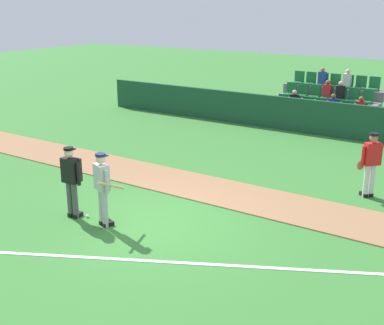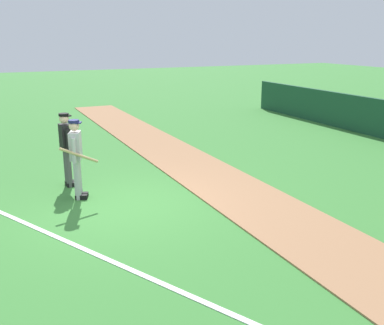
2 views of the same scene
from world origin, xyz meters
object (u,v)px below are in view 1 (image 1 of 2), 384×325
object	(u,v)px
umpire_home_plate	(71,178)
runner_red_jersey	(370,162)
batter_grey_jersey	(102,187)
baseball	(87,216)

from	to	relation	value
umpire_home_plate	runner_red_jersey	world-z (taller)	same
batter_grey_jersey	umpire_home_plate	world-z (taller)	same
umpire_home_plate	baseball	bearing A→B (deg)	27.10
batter_grey_jersey	baseball	xyz separation A→B (m)	(-0.67, 0.12, -0.93)
umpire_home_plate	baseball	distance (m)	1.02
runner_red_jersey	baseball	world-z (taller)	runner_red_jersey
umpire_home_plate	runner_red_jersey	size ratio (longest dim) A/B	1.00
batter_grey_jersey	umpire_home_plate	xyz separation A→B (m)	(-0.96, -0.03, 0.03)
runner_red_jersey	umpire_home_plate	bearing A→B (deg)	-136.73
umpire_home_plate	baseball	world-z (taller)	umpire_home_plate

